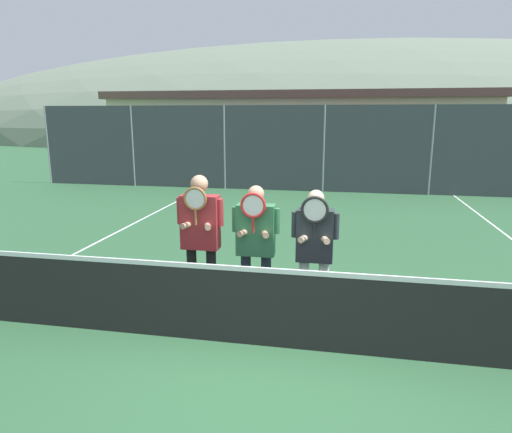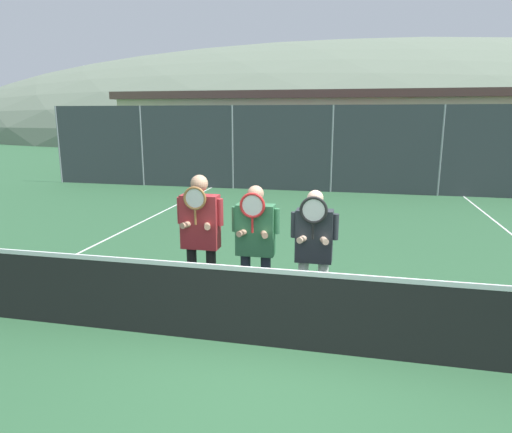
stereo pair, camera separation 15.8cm
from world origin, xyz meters
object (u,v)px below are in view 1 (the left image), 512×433
Objects in this scene: player_leftmost at (200,232)px; player_center_left at (256,239)px; car_far_left at (190,154)px; car_left_of_center at (312,157)px; player_center_right at (315,246)px; car_center at (450,160)px.

player_leftmost is 0.73m from player_center_left.
car_far_left is 5.28m from car_left_of_center.
car_center is at bearing 72.13° from player_center_right.
car_left_of_center is 5.35m from car_center.
player_center_right is at bearing -107.87° from car_center.
player_center_right is at bearing -85.84° from car_left_of_center.
car_left_of_center is (5.26, 0.35, -0.05)m from car_far_left.
car_left_of_center is (-1.00, 13.82, -0.15)m from player_center_right.
car_far_left is (-6.27, 13.48, -0.10)m from player_center_right.
player_center_right is 14.86m from car_far_left.
car_far_left is (-4.79, 13.44, -0.19)m from player_leftmost.
car_left_of_center is at bearing 88.05° from player_leftmost.
player_center_left is 13.74m from car_left_of_center.
player_center_left is 0.39× the size of car_center.
player_leftmost reaches higher than player_center_left.
car_center is (10.60, -0.05, -0.05)m from car_far_left.
car_left_of_center is 1.05× the size of car_center.
player_center_left is 0.76m from player_center_right.
car_far_left is at bearing 179.70° from car_center.
player_leftmost is at bearing -70.36° from car_far_left.
car_far_left reaches higher than car_center.
car_far_left is 0.97× the size of car_center.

